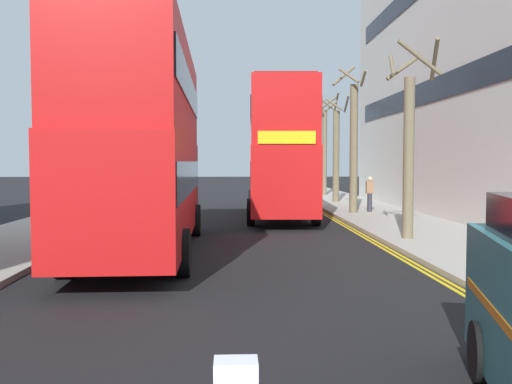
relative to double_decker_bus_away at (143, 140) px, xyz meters
name	(u,v)px	position (x,y,z in m)	size (l,w,h in m)	color
sidewalk_right	(442,238)	(8.89, 1.89, -2.96)	(4.00, 80.00, 0.14)	#ADA89E
sidewalk_left	(17,241)	(-4.11, 1.89, -2.96)	(4.00, 80.00, 0.14)	#ADA89E
kerb_line_outer	(393,251)	(6.79, -0.11, -3.03)	(0.10, 56.00, 0.01)	yellow
kerb_line_inner	(387,251)	(6.63, -0.11, -3.03)	(0.10, 56.00, 0.01)	yellow
double_decker_bus_away	(143,140)	(0.00, 0.00, 0.00)	(2.98, 10.86, 5.64)	red
double_decker_bus_oncoming	(280,149)	(4.47, 9.54, 0.00)	(3.09, 10.89, 5.64)	red
pedestrian_far	(370,193)	(8.73, 10.47, -2.04)	(0.34, 0.22, 1.62)	#2D2D38
street_tree_near	(354,144)	(7.85, 10.01, 0.21)	(1.45, 1.74, 6.74)	#6B6047
street_tree_mid	(336,153)	(8.36, 16.98, -0.09)	(1.34, 1.37, 6.06)	#6B6047
street_tree_far	(409,145)	(7.70, 1.45, -0.07)	(1.58, 1.53, 5.86)	#6B6047
street_tree_distant	(325,146)	(8.80, 23.61, 0.53)	(1.92, 1.93, 7.00)	#6B6047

